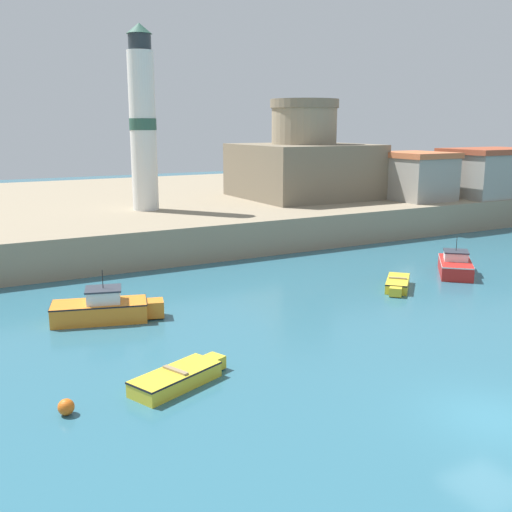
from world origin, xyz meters
TOP-DOWN VIEW (x-y plane):
  - ground_plane at (0.00, 0.00)m, footprint 200.00×200.00m
  - quay_seawall at (0.00, 44.80)m, footprint 120.00×40.00m
  - dinghy_yellow_0 at (-8.02, 7.29)m, footprint 4.19×2.61m
  - dinghy_yellow_2 at (7.99, 13.53)m, footprint 3.27×3.26m
  - motorboat_orange_3 at (-8.47, 15.96)m, footprint 5.52×3.07m
  - motorboat_red_4 at (13.67, 14.54)m, footprint 4.43×4.67m
  - mooring_buoy at (-12.10, 6.91)m, footprint 0.55×0.55m
  - fortress at (16.00, 35.96)m, footprint 11.38×11.38m
  - lighthouse at (0.00, 34.67)m, footprint 2.13×2.13m
  - harbor_shed_near_wharf at (32.00, 27.90)m, footprint 8.62×6.13m
  - harbor_shed_mid_row at (24.00, 29.30)m, footprint 5.29×6.16m

SIDE VIEW (x-z plane):
  - ground_plane at x=0.00m, z-range 0.00..0.00m
  - mooring_buoy at x=-12.10m, z-range 0.00..0.55m
  - dinghy_yellow_2 at x=7.99m, z-range -0.01..0.64m
  - dinghy_yellow_0 at x=-8.02m, z-range -0.01..0.66m
  - motorboat_red_4 at x=13.67m, z-range -0.63..1.78m
  - motorboat_orange_3 at x=-8.47m, z-range -0.65..1.89m
  - quay_seawall at x=0.00m, z-range 0.00..2.58m
  - harbor_shed_mid_row at x=24.00m, z-range 2.60..6.92m
  - harbor_shed_near_wharf at x=32.00m, z-range 2.60..7.16m
  - fortress at x=16.00m, z-range 1.25..10.30m
  - lighthouse at x=0.00m, z-range 2.39..16.73m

